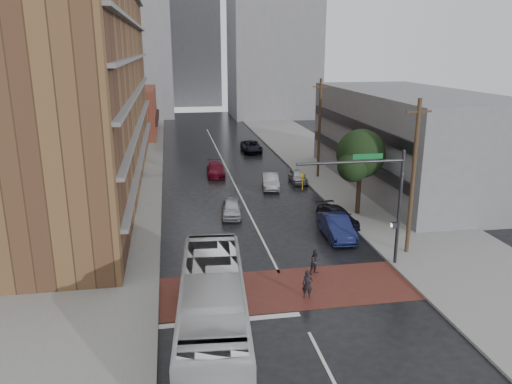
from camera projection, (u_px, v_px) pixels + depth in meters
name	position (u px, v px, depth m)	size (l,w,h in m)	color
ground	(289.00, 293.00, 27.23)	(160.00, 160.00, 0.00)	black
crosswalk	(287.00, 289.00, 27.70)	(14.00, 5.00, 0.02)	maroon
sidewalk_west	(116.00, 183.00, 48.97)	(9.00, 90.00, 0.15)	gray
sidewalk_east	(340.00, 173.00, 52.76)	(9.00, 90.00, 0.15)	gray
apartment_block	(73.00, 34.00, 43.73)	(10.00, 44.00, 28.00)	brown
storefront_west	(129.00, 112.00, 75.37)	(8.00, 16.00, 7.00)	brown
building_east	(409.00, 139.00, 47.61)	(11.00, 26.00, 9.00)	gray
distant_tower_west	(122.00, 30.00, 94.26)	(18.00, 16.00, 32.00)	gray
distant_tower_east	(274.00, 19.00, 92.63)	(16.00, 14.00, 36.00)	gray
distant_tower_center	(193.00, 51.00, 113.76)	(12.00, 10.00, 24.00)	gray
street_tree	(361.00, 157.00, 38.70)	(4.20, 4.10, 6.90)	#332319
signal_mast	(378.00, 192.00, 29.24)	(6.50, 0.30, 7.20)	#2D2D33
utility_pole_near	(413.00, 177.00, 31.03)	(1.60, 0.26, 10.00)	#473321
utility_pole_far	(319.00, 128.00, 49.95)	(1.60, 0.26, 10.00)	#473321
transit_bus	(213.00, 311.00, 22.07)	(2.84, 12.16, 3.39)	#BDBDC0
pedestrian_a	(307.00, 285.00, 26.48)	(0.57, 0.37, 1.56)	black
pedestrian_b	(316.00, 262.00, 29.36)	(0.73, 0.57, 1.50)	#272127
car_travel_a	(231.00, 208.00, 39.47)	(1.58, 3.92, 1.33)	#B5B7BD
car_travel_b	(270.00, 181.00, 47.33)	(1.48, 4.23, 1.39)	#AAABB2
car_travel_c	(216.00, 169.00, 52.05)	(1.82, 4.47, 1.30)	maroon
suv_travel	(251.00, 146.00, 63.78)	(2.35, 5.10, 1.42)	black
car_parked_near	(336.00, 227.00, 34.95)	(1.68, 4.82, 1.59)	#121842
car_parked_mid	(337.00, 217.00, 37.52)	(1.83, 4.51, 1.31)	black
car_parked_far	(298.00, 176.00, 49.45)	(1.47, 3.66, 1.25)	#B0B2B9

